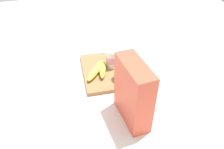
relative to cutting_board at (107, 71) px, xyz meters
name	(u,v)px	position (x,y,z in m)	size (l,w,h in m)	color
ground_plane	(107,72)	(0.00, 0.00, -0.01)	(2.40, 2.40, 0.00)	silver
cutting_board	(107,71)	(0.00, 0.00, 0.00)	(0.33, 0.25, 0.02)	olive
cereal_box	(133,93)	(0.32, 0.04, 0.12)	(0.20, 0.08, 0.27)	#D85138
yogurt_cup_front	(112,58)	(-0.02, 0.03, 0.06)	(0.07, 0.07, 0.10)	white
yogurt_cup_back	(122,70)	(0.08, 0.06, 0.06)	(0.07, 0.07, 0.09)	white
banana_bunch	(99,69)	(0.01, -0.05, 0.03)	(0.18, 0.13, 0.03)	yellow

